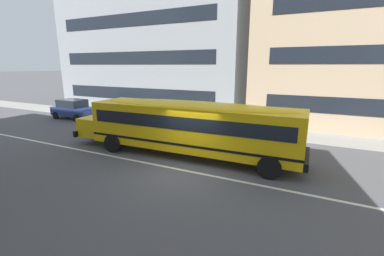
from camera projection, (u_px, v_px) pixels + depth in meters
The scene contains 6 objects.
ground_plane at pixel (185, 171), 11.34m from camera, with size 400.00×400.00×0.00m, color #4C4C4F.
sidewalk_far at pixel (239, 129), 18.62m from camera, with size 120.00×3.00×0.01m, color gray.
lane_centreline at pixel (185, 171), 11.34m from camera, with size 110.00×0.16×0.01m, color silver.
school_bus at pixel (187, 124), 12.93m from camera, with size 12.40×2.95×2.76m.
parked_car_dark_blue_far_corner at pixel (74, 109), 22.24m from camera, with size 3.91×1.90×1.64m.
apartment_block_far_left at pixel (168, 45), 28.21m from camera, with size 19.15×12.33×13.30m.
Camera 1 is at (4.95, -9.35, 4.48)m, focal length 24.27 mm.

